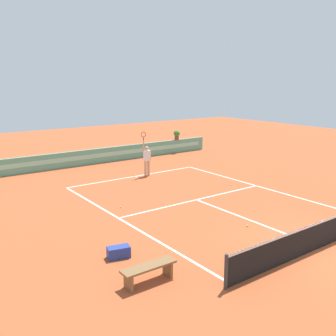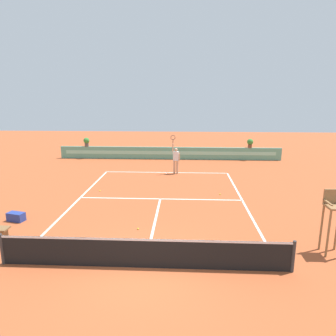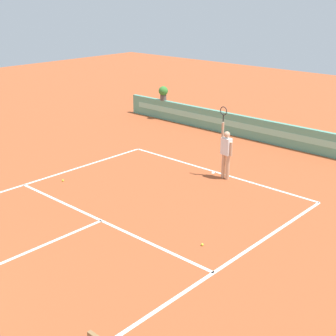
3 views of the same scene
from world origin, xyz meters
name	(u,v)px [view 2 (image 2 of 3)]	position (x,y,z in m)	size (l,w,h in m)	color
ground_plane	(160,202)	(0.00, 6.00, 0.00)	(60.00, 60.00, 0.00)	#A84C28
court_lines	(161,197)	(0.00, 6.72, 0.00)	(8.32, 11.94, 0.01)	white
net	(144,252)	(0.00, 0.00, 0.51)	(8.92, 0.10, 1.00)	#333333
back_wall_barrier	(169,153)	(0.00, 16.39, 0.50)	(18.00, 0.21, 1.00)	#599E84
umpire_chair	(334,214)	(6.05, 1.26, 1.34)	(0.60, 0.60, 2.14)	olive
gear_bag	(16,217)	(-5.80, 3.31, 0.18)	(0.70, 0.36, 0.36)	navy
tennis_player	(176,158)	(0.64, 11.60, 1.05)	(0.62, 0.26, 2.58)	tan
tennis_ball_near_baseline	(220,194)	(3.10, 7.23, 0.03)	(0.07, 0.07, 0.07)	#CCE033
tennis_ball_mid_court	(138,229)	(-0.59, 2.70, 0.03)	(0.07, 0.07, 0.07)	#CCE033
tennis_ball_by_sideline	(100,191)	(-3.40, 7.51, 0.03)	(0.07, 0.07, 0.07)	#CCE033
potted_plant_far_left	(86,141)	(-6.83, 16.39, 1.41)	(0.48, 0.48, 0.72)	#514C47
potted_plant_far_right	(250,143)	(6.47, 16.39, 1.41)	(0.48, 0.48, 0.72)	brown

